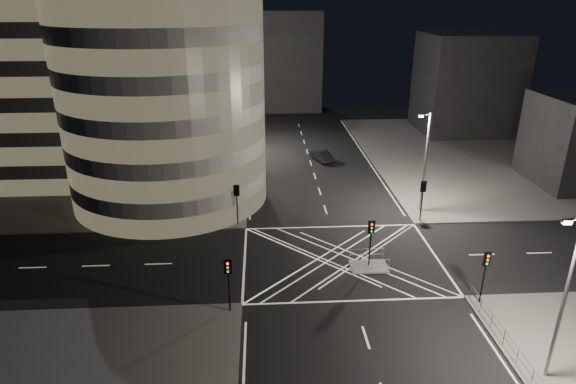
{
  "coord_description": "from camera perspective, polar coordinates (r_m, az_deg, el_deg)",
  "views": [
    {
      "loc": [
        -6.39,
        -34.63,
        20.15
      ],
      "look_at": [
        -3.98,
        7.62,
        3.0
      ],
      "focal_mm": 30.0,
      "sensor_mm": 36.0,
      "label": 1
    }
  ],
  "objects": [
    {
      "name": "tree_a",
      "position": [
        46.36,
        -8.18,
        2.77
      ],
      "size": [
        4.5,
        4.5,
        7.46
      ],
      "color": "black",
      "rests_on": "sidewalk_far_left"
    },
    {
      "name": "sidewalk_far_left",
      "position": [
        68.65,
        -22.37,
        3.36
      ],
      "size": [
        42.0,
        42.0,
        0.15
      ],
      "primitive_type": "cube",
      "color": "#565351",
      "rests_on": "ground"
    },
    {
      "name": "sidewalk_far_right",
      "position": [
        73.85,
        25.59,
        4.08
      ],
      "size": [
        42.0,
        42.0,
        0.15
      ],
      "primitive_type": "cube",
      "color": "#565351",
      "rests_on": "ground"
    },
    {
      "name": "traffic_signal_nr",
      "position": [
        36.09,
        22.35,
        -8.31
      ],
      "size": [
        0.55,
        0.22,
        4.0
      ],
      "color": "black",
      "rests_on": "sidewalk_near_right"
    },
    {
      "name": "tree_c",
      "position": [
        57.92,
        -7.26,
        6.27
      ],
      "size": [
        4.02,
        4.02,
        6.74
      ],
      "color": "black",
      "rests_on": "sidewalk_far_left"
    },
    {
      "name": "central_island",
      "position": [
        39.64,
        9.53,
        -8.71
      ],
      "size": [
        3.0,
        2.0,
        0.15
      ],
      "primitive_type": "cube",
      "color": "slate",
      "rests_on": "ground"
    },
    {
      "name": "traffic_signal_island",
      "position": [
        38.28,
        9.8,
        -5.06
      ],
      "size": [
        0.55,
        0.22,
        4.0
      ],
      "color": "black",
      "rests_on": "central_island"
    },
    {
      "name": "railing_near_right",
      "position": [
        33.16,
        24.86,
        -16.26
      ],
      "size": [
        0.06,
        11.7,
        1.1
      ],
      "primitive_type": "cube",
      "color": "slate",
      "rests_on": "sidewalk_near_right"
    },
    {
      "name": "traffic_signal_nl",
      "position": [
        32.82,
        -7.09,
        -9.81
      ],
      "size": [
        0.55,
        0.22,
        4.0
      ],
      "color": "black",
      "rests_on": "sidewalk_near_left"
    },
    {
      "name": "office_tower_curved",
      "position": [
        55.77,
        -18.65,
        13.22
      ],
      "size": [
        30.0,
        29.0,
        27.2
      ],
      "color": "gray",
      "rests_on": "sidewalk_far_left"
    },
    {
      "name": "building_right_far",
      "position": [
        82.31,
        20.41,
        11.98
      ],
      "size": [
        14.0,
        12.0,
        15.0
      ],
      "primitive_type": "cube",
      "color": "black",
      "rests_on": "sidewalk_far_right"
    },
    {
      "name": "traffic_signal_fr",
      "position": [
        47.38,
        15.68,
        -0.14
      ],
      "size": [
        0.55,
        0.22,
        4.0
      ],
      "color": "black",
      "rests_on": "sidewalk_far_right"
    },
    {
      "name": "street_lamp_right_near",
      "position": [
        29.83,
        29.92,
        -10.56
      ],
      "size": [
        1.25,
        0.25,
        10.0
      ],
      "color": "slate",
      "rests_on": "sidewalk_near_right"
    },
    {
      "name": "street_lamp_right_far",
      "position": [
        48.66,
        15.91,
        3.72
      ],
      "size": [
        1.25,
        0.25,
        10.0
      ],
      "color": "slate",
      "rests_on": "sidewalk_far_right"
    },
    {
      "name": "sedan",
      "position": [
        63.98,
        3.98,
        4.32
      ],
      "size": [
        2.97,
        4.57,
        1.42
      ],
      "primitive_type": "imported",
      "rotation": [
        0.0,
        0.0,
        3.51
      ],
      "color": "black",
      "rests_on": "ground"
    },
    {
      "name": "building_far_end",
      "position": [
        93.33,
        -1.84,
        15.19
      ],
      "size": [
        18.0,
        8.0,
        18.0
      ],
      "primitive_type": "cube",
      "color": "black",
      "rests_on": "ground"
    },
    {
      "name": "traffic_signal_fl",
      "position": [
        44.94,
        -6.09,
        -0.63
      ],
      "size": [
        0.55,
        0.22,
        4.0
      ],
      "color": "black",
      "rests_on": "sidewalk_far_left"
    },
    {
      "name": "street_lamp_left_far",
      "position": [
        66.33,
        -5.89,
        9.22
      ],
      "size": [
        1.25,
        0.25,
        10.0
      ],
      "color": "slate",
      "rests_on": "sidewalk_far_left"
    },
    {
      "name": "railing_island_north",
      "position": [
        40.09,
        9.32,
        -7.29
      ],
      "size": [
        2.8,
        0.06,
        1.1
      ],
      "primitive_type": "cube",
      "color": "slate",
      "rests_on": "central_island"
    },
    {
      "name": "tree_b",
      "position": [
        52.15,
        -7.66,
        4.6
      ],
      "size": [
        4.3,
        4.3,
        7.01
      ],
      "color": "black",
      "rests_on": "sidewalk_far_left"
    },
    {
      "name": "street_lamp_left_near",
      "position": [
        48.96,
        -6.7,
        4.54
      ],
      "size": [
        1.25,
        0.25,
        10.0
      ],
      "color": "slate",
      "rests_on": "sidewalk_far_left"
    },
    {
      "name": "ground",
      "position": [
        40.57,
        6.29,
        -7.87
      ],
      "size": [
        120.0,
        120.0,
        0.0
      ],
      "primitive_type": "plane",
      "color": "black",
      "rests_on": "ground"
    },
    {
      "name": "tree_d",
      "position": [
        63.46,
        -6.97,
        8.63
      ],
      "size": [
        5.71,
        5.71,
        8.73
      ],
      "color": "black",
      "rests_on": "sidewalk_far_left"
    },
    {
      "name": "railing_island_south",
      "position": [
        38.57,
        9.87,
        -8.59
      ],
      "size": [
        2.8,
        0.06,
        1.1
      ],
      "primitive_type": "cube",
      "color": "slate",
      "rests_on": "central_island"
    },
    {
      "name": "office_block_rear",
      "position": [
        78.72,
        -15.2,
        14.76
      ],
      "size": [
        24.0,
        16.0,
        22.0
      ],
      "primitive_type": "cube",
      "color": "gray",
      "rests_on": "sidewalk_far_left"
    },
    {
      "name": "tree_e",
      "position": [
        69.51,
        -6.66,
        9.0
      ],
      "size": [
        4.58,
        4.58,
        7.11
      ],
      "color": "black",
      "rests_on": "sidewalk_far_left"
    }
  ]
}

